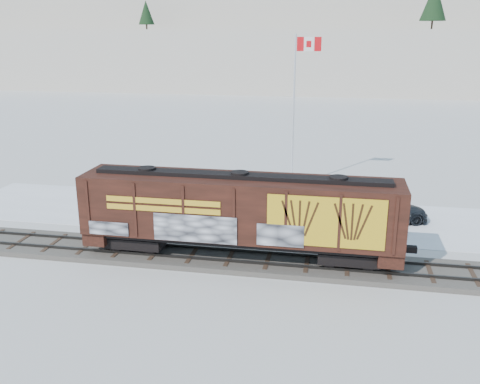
% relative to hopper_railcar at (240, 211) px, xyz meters
% --- Properties ---
extents(ground, '(500.00, 500.00, 0.00)m').
position_rel_hopper_railcar_xyz_m(ground, '(-0.51, 0.01, -2.84)').
color(ground, white).
rests_on(ground, ground).
extents(rail_track, '(50.00, 3.40, 0.43)m').
position_rel_hopper_railcar_xyz_m(rail_track, '(-0.51, 0.01, -2.69)').
color(rail_track, '#59544C').
rests_on(rail_track, ground).
extents(parking_strip, '(40.00, 8.00, 0.03)m').
position_rel_hopper_railcar_xyz_m(parking_strip, '(-0.51, 7.51, -2.82)').
color(parking_strip, white).
rests_on(parking_strip, ground).
extents(hillside, '(360.00, 110.00, 93.00)m').
position_rel_hopper_railcar_xyz_m(hillside, '(-0.56, 139.80, 11.54)').
color(hillside, white).
rests_on(hillside, ground).
extents(hopper_railcar, '(16.16, 3.06, 4.33)m').
position_rel_hopper_railcar_xyz_m(hopper_railcar, '(0.00, 0.00, 0.00)').
color(hopper_railcar, black).
rests_on(hopper_railcar, rail_track).
extents(flagpole, '(2.30, 0.90, 11.39)m').
position_rel_hopper_railcar_xyz_m(flagpole, '(1.43, 14.69, 1.37)').
color(flagpole, silver).
rests_on(flagpole, ground).
extents(car_silver, '(4.91, 3.13, 1.56)m').
position_rel_hopper_railcar_xyz_m(car_silver, '(-1.30, 6.49, -2.03)').
color(car_silver, '#B0B2B7').
rests_on(car_silver, parking_strip).
extents(car_white, '(5.26, 2.27, 1.68)m').
position_rel_hopper_railcar_xyz_m(car_white, '(-4.85, 5.85, -1.96)').
color(car_white, white).
rests_on(car_white, parking_strip).
extents(car_dark, '(5.48, 3.19, 1.49)m').
position_rel_hopper_railcar_xyz_m(car_dark, '(7.93, 7.80, -2.06)').
color(car_dark, black).
rests_on(car_dark, parking_strip).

